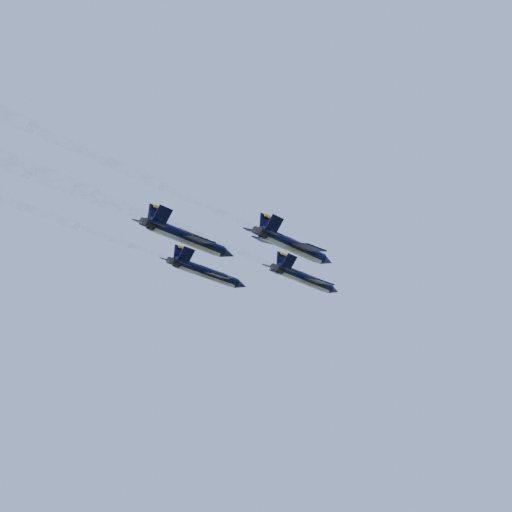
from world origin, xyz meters
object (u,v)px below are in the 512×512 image
Objects in this scene: jet_lead at (306,279)px; jet_left at (208,273)px; jet_right at (295,247)px; jet_slot at (189,239)px.

jet_left is at bearing -125.30° from jet_lead.
jet_right is (7.08, -13.48, 0.00)m from jet_lead.
jet_slot is (-2.55, -24.79, 0.00)m from jet_lead.
jet_right is at bearing 55.40° from jet_slot.
jet_slot is at bearing -90.08° from jet_lead.
jet_lead is at bearing 54.70° from jet_left.
jet_right is at bearing -56.50° from jet_lead.
jet_slot is (7.98, -12.72, 0.00)m from jet_left.
jet_lead and jet_slot have the same top height.
jet_lead and jet_left have the same top height.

